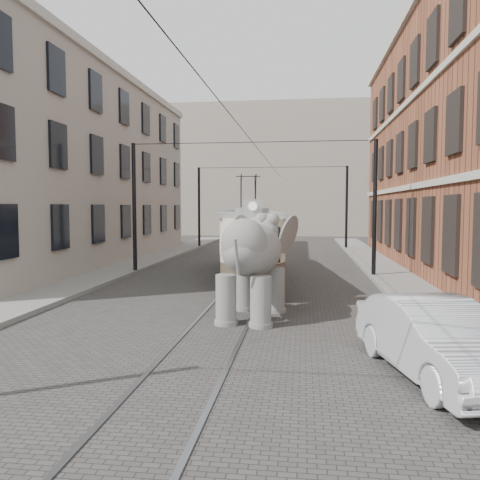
# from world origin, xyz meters

# --- Properties ---
(ground) EXTENTS (120.00, 120.00, 0.00)m
(ground) POSITION_xyz_m (0.00, 0.00, 0.00)
(ground) COLOR #3D3B39
(tram_rails) EXTENTS (1.54, 80.00, 0.02)m
(tram_rails) POSITION_xyz_m (0.00, 0.00, 0.01)
(tram_rails) COLOR slate
(tram_rails) RESTS_ON ground
(sidewalk_right) EXTENTS (2.00, 60.00, 0.15)m
(sidewalk_right) POSITION_xyz_m (6.00, 0.00, 0.07)
(sidewalk_right) COLOR slate
(sidewalk_right) RESTS_ON ground
(sidewalk_left) EXTENTS (2.00, 60.00, 0.15)m
(sidewalk_left) POSITION_xyz_m (-6.50, 0.00, 0.07)
(sidewalk_left) COLOR slate
(sidewalk_left) RESTS_ON ground
(stucco_building) EXTENTS (7.00, 24.00, 10.00)m
(stucco_building) POSITION_xyz_m (-11.00, 10.00, 5.00)
(stucco_building) COLOR gray
(stucco_building) RESTS_ON ground
(distant_block) EXTENTS (28.00, 10.00, 14.00)m
(distant_block) POSITION_xyz_m (0.00, 40.00, 7.00)
(distant_block) COLOR gray
(distant_block) RESTS_ON ground
(catenary) EXTENTS (11.00, 30.20, 6.00)m
(catenary) POSITION_xyz_m (-0.20, 5.00, 3.00)
(catenary) COLOR black
(catenary) RESTS_ON ground
(tram) EXTENTS (3.89, 11.47, 4.47)m
(tram) POSITION_xyz_m (-0.26, 5.52, 2.23)
(tram) COLOR beige
(tram) RESTS_ON ground
(elephant) EXTENTS (3.34, 5.16, 2.95)m
(elephant) POSITION_xyz_m (0.75, -2.24, 1.47)
(elephant) COLOR slate
(elephant) RESTS_ON ground
(parked_car) EXTENTS (2.50, 4.58, 1.43)m
(parked_car) POSITION_xyz_m (4.57, -6.54, 0.72)
(parked_car) COLOR #A8A8AC
(parked_car) RESTS_ON ground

